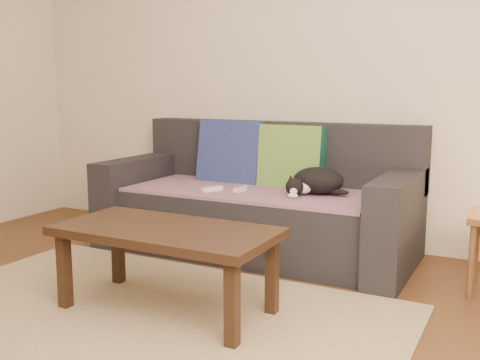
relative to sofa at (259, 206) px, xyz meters
The scene contains 11 objects.
ground 1.60m from the sofa, 90.00° to the right, with size 4.50×4.50×0.00m, color brown.
back_wall 1.08m from the sofa, 90.00° to the left, with size 4.50×0.04×2.60m, color beige.
sofa is the anchor object (origin of this frame).
throw_blanket 0.15m from the sofa, 90.00° to the right, with size 1.66×0.74×0.02m, color #3C284C.
cushion_navy 0.47m from the sofa, 151.27° to the left, with size 0.49×0.12×0.49m, color #151354.
cushion_green 0.40m from the sofa, 45.42° to the left, with size 0.45×0.11×0.45m, color #0C4D43.
cat 0.48m from the sofa, ahead, with size 0.42×0.39×0.17m.
wii_remote_a 0.24m from the sofa, 102.61° to the right, with size 0.15×0.04×0.03m, color white.
wii_remote_b 0.37m from the sofa, 129.27° to the right, with size 0.15×0.04×0.03m, color white.
rug 1.45m from the sofa, 90.00° to the right, with size 2.50×1.80×0.01m, color tan.
coffee_table 1.19m from the sofa, 86.86° to the right, with size 1.09×0.55×0.44m.
Camera 1 is at (1.62, -1.82, 1.11)m, focal length 42.00 mm.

